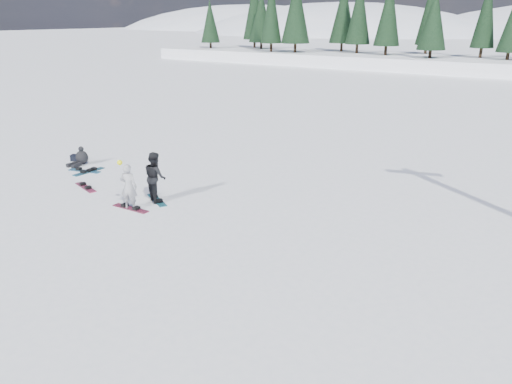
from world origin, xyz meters
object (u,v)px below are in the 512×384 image
snowboard_loose_b (86,187)px  seated_rider (81,158)px  snowboard_loose_c (84,171)px  gear_bag (76,158)px  snowboarder_woman (129,186)px  snowboarder_man (155,177)px  snowboard_loose_a (89,172)px

snowboard_loose_b → seated_rider: bearing=161.4°
snowboard_loose_b → snowboard_loose_c: same height
gear_bag → snowboard_loose_c: 1.86m
snowboarder_woman → seated_rider: snowboarder_woman is taller
snowboarder_man → gear_bag: size_ratio=4.04×
seated_rider → snowboard_loose_b: bearing=-44.2°
gear_bag → snowboard_loose_b: gear_bag is taller
snowboarder_woman → snowboarder_man: size_ratio=0.97×
gear_bag → snowboard_loose_b: bearing=-33.0°
snowboard_loose_c → snowboard_loose_a: bearing=-4.9°
gear_bag → seated_rider: bearing=-19.9°
seated_rider → snowboarder_man: bearing=-22.2°
snowboarder_man → snowboard_loose_a: bearing=14.6°
gear_bag → snowboarder_woman: bearing=-23.4°
seated_rider → snowboard_loose_c: bearing=-41.1°
snowboarder_woman → snowboard_loose_a: snowboarder_woman is taller
snowboarder_man → snowboard_loose_c: 5.33m
snowboarder_woman → gear_bag: snowboarder_woman is taller
snowboard_loose_a → snowboard_loose_c: size_ratio=1.00×
snowboard_loose_a → snowboard_loose_b: (1.60, -1.44, 0.00)m
snowboarder_man → gear_bag: (-6.82, 1.76, -0.76)m
gear_bag → snowboard_loose_a: size_ratio=0.30×
snowboarder_woman → gear_bag: bearing=-45.5°
snowboarder_man → seated_rider: bearing=11.6°
snowboarder_woman → snowboard_loose_b: bearing=-33.0°
snowboard_loose_b → snowboarder_woman: bearing=6.3°
snowboard_loose_a → snowboarder_woman: bearing=-112.5°
snowboard_loose_c → snowboarder_man: bearing=-24.3°
snowboard_loose_b → snowboard_loose_c: (-1.83, 1.40, 0.00)m
seated_rider → gear_bag: 0.76m
seated_rider → snowboard_loose_a: size_ratio=0.69×
seated_rider → snowboard_loose_a: 1.35m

